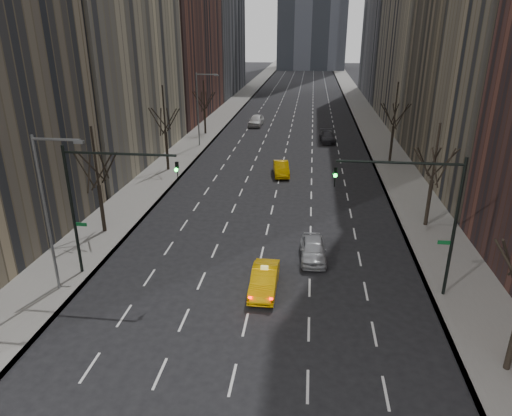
% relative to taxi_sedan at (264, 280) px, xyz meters
% --- Properties ---
extents(sidewalk_left, '(4.50, 320.00, 0.15)m').
position_rel_taxi_sedan_xyz_m(sidewalk_left, '(-12.88, 58.60, -0.62)').
color(sidewalk_left, slate).
rests_on(sidewalk_left, ground).
extents(sidewalk_right, '(4.50, 320.00, 0.15)m').
position_rel_taxi_sedan_xyz_m(sidewalk_right, '(11.62, 58.60, -0.62)').
color(sidewalk_right, slate).
rests_on(sidewalk_right, ground).
extents(tree_lw_b, '(3.36, 3.50, 7.82)m').
position_rel_taxi_sedan_xyz_m(tree_lw_b, '(-12.63, 6.60, 3.03)').
color(tree_lw_b, black).
rests_on(tree_lw_b, ground).
extents(tree_lw_c, '(3.36, 3.50, 8.74)m').
position_rel_taxi_sedan_xyz_m(tree_lw_c, '(-12.63, 22.60, 3.35)').
color(tree_lw_c, black).
rests_on(tree_lw_c, ground).
extents(tree_lw_d, '(3.36, 3.50, 7.36)m').
position_rel_taxi_sedan_xyz_m(tree_lw_d, '(-12.63, 40.60, 2.87)').
color(tree_lw_d, black).
rests_on(tree_lw_d, ground).
extents(tree_rw_b, '(3.36, 3.50, 7.82)m').
position_rel_taxi_sedan_xyz_m(tree_rw_b, '(11.37, 10.60, 3.03)').
color(tree_rw_b, black).
rests_on(tree_rw_b, ground).
extents(tree_rw_c, '(3.36, 3.50, 8.74)m').
position_rel_taxi_sedan_xyz_m(tree_rw_c, '(11.37, 28.60, 3.35)').
color(tree_rw_c, black).
rests_on(tree_rw_c, ground).
extents(traffic_mast_left, '(6.69, 0.39, 8.00)m').
position_rel_taxi_sedan_xyz_m(traffic_mast_left, '(-9.74, 0.60, 4.80)').
color(traffic_mast_left, black).
rests_on(traffic_mast_left, ground).
extents(traffic_mast_right, '(6.69, 0.39, 8.00)m').
position_rel_taxi_sedan_xyz_m(traffic_mast_right, '(8.48, 0.60, 4.80)').
color(traffic_mast_right, black).
rests_on(traffic_mast_right, ground).
extents(streetlight_near, '(2.83, 0.22, 9.00)m').
position_rel_taxi_sedan_xyz_m(streetlight_near, '(-11.47, -1.40, 4.93)').
color(streetlight_near, slate).
rests_on(streetlight_near, ground).
extents(streetlight_far, '(2.83, 0.22, 9.00)m').
position_rel_taxi_sedan_xyz_m(streetlight_far, '(-11.47, 33.60, 4.93)').
color(streetlight_far, slate).
rests_on(streetlight_far, ground).
extents(taxi_sedan, '(1.50, 4.20, 1.38)m').
position_rel_taxi_sedan_xyz_m(taxi_sedan, '(0.00, 0.00, 0.00)').
color(taxi_sedan, '#F8B205').
rests_on(taxi_sedan, ground).
extents(silver_sedan_ahead, '(1.85, 4.19, 1.40)m').
position_rel_taxi_sedan_xyz_m(silver_sedan_ahead, '(2.78, 4.25, 0.01)').
color(silver_sedan_ahead, '#96989D').
rests_on(silver_sedan_ahead, ground).
extents(far_taxi, '(2.07, 4.44, 1.41)m').
position_rel_taxi_sedan_xyz_m(far_taxi, '(-0.53, 22.42, 0.01)').
color(far_taxi, '#DFA404').
rests_on(far_taxi, ground).
extents(far_suv_grey, '(2.26, 4.89, 1.38)m').
position_rel_taxi_sedan_xyz_m(far_suv_grey, '(4.63, 38.03, 0.00)').
color(far_suv_grey, '#2F2F34').
rests_on(far_suv_grey, ground).
extents(far_car_white, '(2.23, 5.04, 1.69)m').
position_rel_taxi_sedan_xyz_m(far_car_white, '(-6.13, 47.56, 0.15)').
color(far_car_white, silver).
rests_on(far_car_white, ground).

